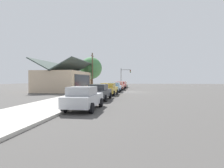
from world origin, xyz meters
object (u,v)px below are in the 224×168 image
(car_mustard, at_px, (109,89))
(traffic_light_main, at_px, (125,74))
(car_silver, at_px, (84,98))
(car_ivory, at_px, (123,84))
(car_cherry, at_px, (121,85))
(car_charcoal, at_px, (99,92))
(utility_pole_wooden, at_px, (92,70))
(fire_hydrant_red, at_px, (111,87))
(car_skyblue, at_px, (115,87))
(shade_tree, at_px, (91,68))
(car_coral, at_px, (119,86))

(car_mustard, height_order, traffic_light_main, traffic_light_main)
(car_silver, height_order, car_ivory, same)
(car_cherry, height_order, car_ivory, same)
(car_charcoal, height_order, car_ivory, same)
(utility_pole_wooden, height_order, fire_hydrant_red, utility_pole_wooden)
(traffic_light_main, xyz_separation_m, utility_pole_wooden, (-14.61, 5.66, 0.44))
(car_ivory, bearing_deg, car_cherry, 175.95)
(car_skyblue, bearing_deg, car_mustard, 179.53)
(car_mustard, xyz_separation_m, car_skyblue, (5.95, -0.10, -0.00))
(car_cherry, bearing_deg, traffic_light_main, -0.05)
(car_charcoal, distance_m, shade_tree, 22.27)
(shade_tree, distance_m, fire_hydrant_red, 7.00)
(car_charcoal, distance_m, car_coral, 17.40)
(car_charcoal, xyz_separation_m, utility_pole_wooden, (18.57, 5.33, 3.11))
(car_cherry, xyz_separation_m, fire_hydrant_red, (-5.27, 1.46, -0.32))
(utility_pole_wooden, bearing_deg, shade_tree, 20.32)
(car_skyblue, relative_size, car_ivory, 0.90)
(car_coral, xyz_separation_m, car_cherry, (6.01, 0.10, 0.00))
(car_silver, bearing_deg, car_skyblue, 1.04)
(car_cherry, height_order, shade_tree, shade_tree)
(car_skyblue, xyz_separation_m, car_coral, (5.68, -0.07, 0.00))
(shade_tree, distance_m, traffic_light_main, 13.84)
(car_mustard, bearing_deg, car_coral, 1.16)
(car_charcoal, xyz_separation_m, car_ivory, (29.78, -0.21, 0.00))
(car_charcoal, relative_size, car_ivory, 1.00)
(car_charcoal, height_order, car_mustard, same)
(car_silver, relative_size, car_charcoal, 0.90)
(car_ivory, distance_m, traffic_light_main, 4.33)
(traffic_light_main, distance_m, fire_hydrant_red, 15.42)
(car_ivory, distance_m, fire_hydrant_red, 11.75)
(car_cherry, xyz_separation_m, traffic_light_main, (9.77, -0.20, 2.67))
(car_mustard, height_order, car_ivory, same)
(car_charcoal, xyz_separation_m, car_cherry, (23.41, -0.12, 0.00))
(car_charcoal, relative_size, fire_hydrant_red, 6.80)
(car_skyblue, xyz_separation_m, shade_tree, (9.33, 6.41, 3.72))
(shade_tree, bearing_deg, car_mustard, -157.56)
(car_silver, distance_m, car_charcoal, 6.07)
(car_skyblue, bearing_deg, car_ivory, 0.35)
(traffic_light_main, bearing_deg, car_charcoal, 179.44)
(car_skyblue, height_order, traffic_light_main, traffic_light_main)
(car_silver, height_order, traffic_light_main, traffic_light_main)
(car_charcoal, xyz_separation_m, fire_hydrant_red, (18.14, 1.33, -0.32))
(car_charcoal, distance_m, traffic_light_main, 33.28)
(traffic_light_main, distance_m, utility_pole_wooden, 15.67)
(car_ivory, bearing_deg, traffic_light_main, -5.32)
(fire_hydrant_red, bearing_deg, car_silver, -176.40)
(car_mustard, distance_m, fire_hydrant_red, 12.44)
(car_silver, bearing_deg, shade_tree, 14.29)
(car_cherry, height_order, utility_pole_wooden, utility_pole_wooden)
(car_silver, bearing_deg, car_coral, 0.84)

